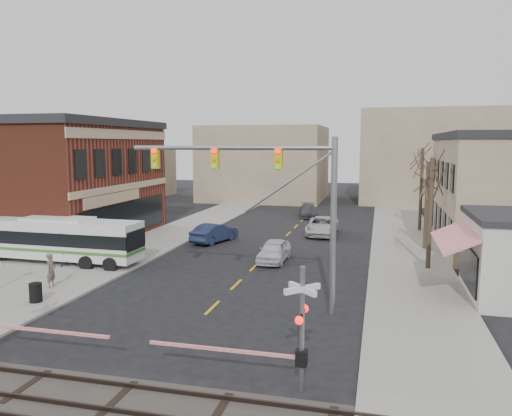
{
  "coord_description": "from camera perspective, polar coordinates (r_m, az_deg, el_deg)",
  "views": [
    {
      "loc": [
        7.49,
        -19.53,
        7.69
      ],
      "look_at": [
        -0.35,
        11.91,
        3.5
      ],
      "focal_mm": 35.0,
      "sensor_mm": 36.0,
      "label": 1
    }
  ],
  "objects": [
    {
      "name": "transit_bus",
      "position": [
        34.53,
        -21.64,
        -3.28
      ],
      "size": [
        11.1,
        2.64,
        2.84
      ],
      "color": "silver",
      "rests_on": "ground"
    },
    {
      "name": "ground",
      "position": [
        22.29,
        -6.71,
        -12.87
      ],
      "size": [
        160.0,
        160.0,
        0.0
      ],
      "primitive_type": "plane",
      "color": "black",
      "rests_on": "ground"
    },
    {
      "name": "pedestrian_far",
      "position": [
        33.26,
        -20.93,
        -4.97
      ],
      "size": [
        0.83,
        0.9,
        1.49
      ],
      "primitive_type": "imported",
      "rotation": [
        0.0,
        0.0,
        1.09
      ],
      "color": "navy",
      "rests_on": "sidewalk_west"
    },
    {
      "name": "tree_east_a",
      "position": [
        31.95,
        19.28,
        -0.59
      ],
      "size": [
        0.28,
        0.28,
        6.75
      ],
      "color": "#382B21",
      "rests_on": "sidewalk_east"
    },
    {
      "name": "rr_crossing_east",
      "position": [
        15.92,
        3.7,
        -13.71
      ],
      "size": [
        5.6,
        1.36,
        4.0
      ],
      "color": "gray",
      "rests_on": "ground"
    },
    {
      "name": "traffic_signal_mast",
      "position": [
        22.62,
        2.1,
        2.38
      ],
      "size": [
        9.71,
        0.3,
        8.0
      ],
      "color": "gray",
      "rests_on": "ground"
    },
    {
      "name": "sidewalk_west",
      "position": [
        43.7,
        -9.13,
        -2.78
      ],
      "size": [
        5.0,
        60.0,
        0.12
      ],
      "primitive_type": "cube",
      "color": "gray",
      "rests_on": "ground"
    },
    {
      "name": "tree_east_b",
      "position": [
        37.94,
        18.91,
        0.28
      ],
      "size": [
        0.28,
        0.28,
        6.3
      ],
      "color": "#382B21",
      "rests_on": "sidewalk_east"
    },
    {
      "name": "pedestrian_near",
      "position": [
        28.72,
        -22.36,
        -6.61
      ],
      "size": [
        0.49,
        0.7,
        1.82
      ],
      "primitive_type": "imported",
      "rotation": [
        0.0,
        0.0,
        1.65
      ],
      "color": "#5B4C49",
      "rests_on": "sidewalk_west"
    },
    {
      "name": "car_a",
      "position": [
        32.83,
        2.07,
        -4.9
      ],
      "size": [
        1.75,
        4.24,
        1.44
      ],
      "primitive_type": "imported",
      "rotation": [
        0.0,
        0.0,
        -0.01
      ],
      "color": "silver",
      "rests_on": "ground"
    },
    {
      "name": "tree_east_c",
      "position": [
        45.84,
        18.35,
        2.02
      ],
      "size": [
        0.28,
        0.28,
        7.2
      ],
      "color": "#382B21",
      "rests_on": "sidewalk_east"
    },
    {
      "name": "car_b",
      "position": [
        39.28,
        -4.78,
        -2.85
      ],
      "size": [
        2.84,
        4.77,
        1.49
      ],
      "primitive_type": "imported",
      "rotation": [
        0.0,
        0.0,
        2.84
      ],
      "color": "#19213E",
      "rests_on": "ground"
    },
    {
      "name": "car_c",
      "position": [
        42.61,
        7.59,
        -2.06
      ],
      "size": [
        2.69,
        5.55,
        1.52
      ],
      "primitive_type": "imported",
      "rotation": [
        0.0,
        0.0,
        0.03
      ],
      "color": "#B8B8B8",
      "rests_on": "ground"
    },
    {
      "name": "trash_bin",
      "position": [
        26.52,
        -23.88,
        -8.83
      ],
      "size": [
        0.6,
        0.6,
        0.92
      ],
      "primitive_type": "cylinder",
      "color": "black",
      "rests_on": "sidewalk_west"
    },
    {
      "name": "sidewalk_east",
      "position": [
        40.31,
        16.63,
        -3.86
      ],
      "size": [
        5.0,
        60.0,
        0.12
      ],
      "primitive_type": "cube",
      "color": "gray",
      "rests_on": "ground"
    },
    {
      "name": "car_d",
      "position": [
        52.74,
        6.04,
        -0.32
      ],
      "size": [
        2.73,
        4.89,
        1.34
      ],
      "primitive_type": "imported",
      "rotation": [
        0.0,
        0.0,
        0.19
      ],
      "color": "#3E3D42",
      "rests_on": "ground"
    }
  ]
}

